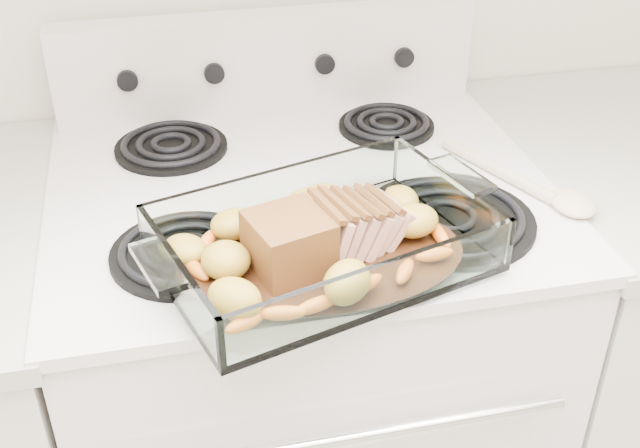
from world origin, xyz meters
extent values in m
cube|color=silver|center=(0.00, 1.66, 0.46)|extent=(0.76, 0.65, 0.92)
cylinder|color=silver|center=(0.00, 1.30, 0.74)|extent=(0.61, 0.02, 0.02)
cube|color=silver|center=(0.00, 1.66, 0.93)|extent=(0.78, 0.67, 0.02)
cube|color=silver|center=(0.00, 1.95, 1.03)|extent=(0.76, 0.06, 0.18)
cylinder|color=black|center=(-0.19, 1.50, 0.94)|extent=(0.21, 0.21, 0.01)
cylinder|color=black|center=(0.19, 1.50, 0.94)|extent=(0.25, 0.25, 0.01)
cylinder|color=black|center=(-0.19, 1.81, 0.94)|extent=(0.19, 0.19, 0.01)
cylinder|color=black|center=(0.19, 1.81, 0.94)|extent=(0.17, 0.17, 0.01)
cylinder|color=black|center=(-0.25, 1.92, 1.03)|extent=(0.04, 0.02, 0.04)
cylinder|color=black|center=(-0.10, 1.92, 1.03)|extent=(0.04, 0.02, 0.04)
cylinder|color=black|center=(0.10, 1.92, 1.03)|extent=(0.04, 0.02, 0.04)
cylinder|color=black|center=(0.25, 1.92, 1.03)|extent=(0.04, 0.02, 0.04)
cube|color=silver|center=(0.67, 1.66, 0.45)|extent=(0.55, 0.65, 0.90)
cube|color=white|center=(-0.01, 1.43, 0.95)|extent=(0.41, 0.27, 0.01)
cube|color=white|center=(-0.01, 1.30, 0.99)|extent=(0.41, 0.01, 0.07)
cube|color=white|center=(-0.01, 1.56, 0.99)|extent=(0.41, 0.01, 0.07)
cube|color=white|center=(-0.22, 1.43, 0.99)|extent=(0.01, 0.27, 0.07)
cube|color=white|center=(0.19, 1.43, 0.99)|extent=(0.01, 0.27, 0.07)
cylinder|color=black|center=(-0.01, 1.43, 0.95)|extent=(0.24, 0.24, 0.00)
cube|color=#5D3317|center=(-0.06, 1.43, 0.99)|extent=(0.10, 0.10, 0.08)
cube|color=tan|center=(-0.01, 1.43, 0.99)|extent=(0.03, 0.09, 0.07)
cube|color=tan|center=(0.01, 1.43, 0.99)|extent=(0.04, 0.09, 0.07)
cube|color=tan|center=(0.03, 1.43, 0.99)|extent=(0.04, 0.09, 0.07)
cube|color=tan|center=(0.05, 1.43, 0.98)|extent=(0.04, 0.09, 0.06)
cube|color=tan|center=(0.06, 1.43, 0.98)|extent=(0.05, 0.08, 0.06)
cube|color=tan|center=(0.08, 1.43, 0.98)|extent=(0.05, 0.08, 0.05)
ellipsoid|color=orange|center=(-0.16, 1.35, 0.96)|extent=(0.06, 0.02, 0.02)
ellipsoid|color=orange|center=(0.10, 1.35, 0.96)|extent=(0.06, 0.02, 0.02)
ellipsoid|color=orange|center=(0.14, 1.45, 0.96)|extent=(0.06, 0.02, 0.02)
ellipsoid|color=orange|center=(-0.17, 1.47, 0.96)|extent=(0.06, 0.02, 0.02)
ellipsoid|color=#AF8928|center=(-0.17, 1.50, 0.97)|extent=(0.06, 0.05, 0.04)
ellipsoid|color=#AF8928|center=(0.01, 1.51, 0.97)|extent=(0.06, 0.05, 0.04)
ellipsoid|color=#AF8928|center=(0.11, 1.41, 0.97)|extent=(0.06, 0.05, 0.04)
cylinder|color=beige|center=(0.31, 1.61, 0.95)|extent=(0.11, 0.22, 0.02)
ellipsoid|color=beige|center=(0.38, 1.49, 0.95)|extent=(0.06, 0.08, 0.02)
camera|label=1|loc=(-0.21, 0.58, 1.57)|focal=45.00mm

